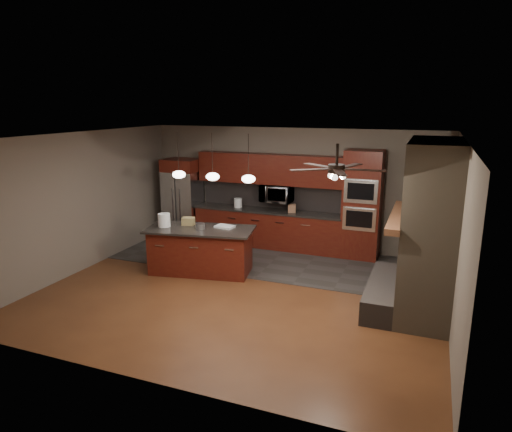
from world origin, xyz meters
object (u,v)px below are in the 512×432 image
at_px(microwave, 277,193).
at_px(kitchen_island, 201,250).
at_px(cardboard_box, 188,221).
at_px(paint_tray, 225,227).
at_px(counter_box, 292,208).
at_px(paint_can, 200,226).
at_px(refrigerator, 183,199).
at_px(counter_bucket, 238,203).
at_px(oven_tower, 362,205).
at_px(white_bucket, 164,220).

relative_size(microwave, kitchen_island, 0.32).
bearing_deg(cardboard_box, paint_tray, -7.68).
bearing_deg(counter_box, cardboard_box, -148.79).
distance_m(paint_tray, cardboard_box, 0.78).
height_order(paint_can, counter_box, counter_box).
height_order(refrigerator, counter_box, refrigerator).
relative_size(microwave, paint_can, 3.96).
bearing_deg(paint_tray, counter_bucket, 112.56).
distance_m(cardboard_box, counter_bucket, 1.97).
bearing_deg(refrigerator, counter_bucket, 3.17).
distance_m(oven_tower, cardboard_box, 3.75).
height_order(refrigerator, cardboard_box, refrigerator).
height_order(white_bucket, counter_box, white_bucket).
distance_m(kitchen_island, white_bucket, 0.96).
xyz_separation_m(refrigerator, kitchen_island, (1.55, -2.02, -0.54)).
relative_size(refrigerator, paint_tray, 5.53).
height_order(white_bucket, cardboard_box, white_bucket).
bearing_deg(cardboard_box, counter_box, 35.06).
xyz_separation_m(oven_tower, kitchen_island, (-2.86, -2.10, -0.73)).
height_order(oven_tower, microwave, oven_tower).
bearing_deg(white_bucket, cardboard_box, 35.91).
distance_m(refrigerator, counter_bucket, 1.47).
distance_m(microwave, paint_can, 2.40).
bearing_deg(refrigerator, kitchen_island, -52.56).
height_order(microwave, paint_tray, microwave).
distance_m(oven_tower, white_bucket, 4.23).
relative_size(refrigerator, white_bucket, 7.59).
height_order(microwave, counter_bucket, microwave).
height_order(microwave, refrigerator, refrigerator).
bearing_deg(white_bucket, paint_tray, 17.70).
bearing_deg(cardboard_box, refrigerator, 108.55).
distance_m(oven_tower, counter_bucket, 2.94).
bearing_deg(microwave, oven_tower, -1.66).
height_order(microwave, paint_can, microwave).
bearing_deg(paint_tray, counter_box, 71.86).
bearing_deg(refrigerator, cardboard_box, -57.26).
distance_m(kitchen_island, counter_box, 2.48).
height_order(oven_tower, counter_box, oven_tower).
relative_size(white_bucket, paint_can, 1.44).
relative_size(paint_can, cardboard_box, 0.75).
relative_size(kitchen_island, white_bucket, 8.53).
xyz_separation_m(oven_tower, microwave, (-1.98, 0.06, 0.11)).
bearing_deg(oven_tower, counter_box, -178.45).
xyz_separation_m(microwave, refrigerator, (-2.43, -0.13, -0.29)).
bearing_deg(kitchen_island, cardboard_box, 145.05).
distance_m(paint_can, counter_box, 2.46).
relative_size(paint_can, counter_box, 0.97).
distance_m(microwave, kitchen_island, 2.47).
distance_m(white_bucket, paint_tray, 1.23).
xyz_separation_m(microwave, counter_bucket, (-0.96, -0.05, -0.29)).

